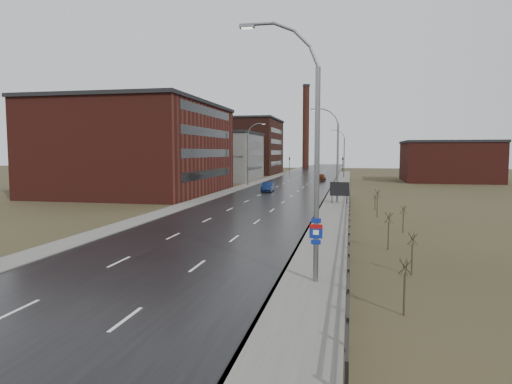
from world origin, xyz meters
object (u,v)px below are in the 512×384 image
at_px(billboard, 340,190).
at_px(car_far, 321,177).
at_px(car_near, 268,187).
at_px(streetlight_main, 310,155).

distance_m(billboard, car_far, 43.52).
height_order(billboard, car_near, billboard).
distance_m(streetlight_main, car_far, 76.57).
xyz_separation_m(billboard, car_near, (-11.24, 15.07, -1.05)).
bearing_deg(car_far, car_near, 79.99).
height_order(billboard, car_far, billboard).
xyz_separation_m(car_near, car_far, (6.30, 28.15, 0.07)).
distance_m(car_near, car_far, 28.85).
bearing_deg(car_near, billboard, -55.01).
bearing_deg(billboard, streetlight_main, -91.09).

